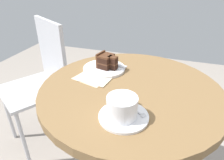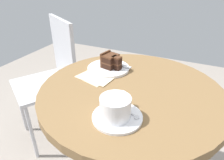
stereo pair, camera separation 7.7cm
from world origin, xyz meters
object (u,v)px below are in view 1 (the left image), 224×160
at_px(coffee_cup, 122,106).
at_px(fork, 116,65).
at_px(cafe_chair, 42,76).
at_px(napkin, 95,77).
at_px(cake_plate, 104,68).
at_px(cake_slice, 107,61).
at_px(saucer, 124,116).
at_px(teaspoon, 136,112).

relative_size(coffee_cup, fork, 0.86).
bearing_deg(cafe_chair, napkin, 3.47).
bearing_deg(cake_plate, coffee_cup, -150.55).
distance_m(coffee_cup, cake_slice, 0.35).
height_order(saucer, fork, fork).
xyz_separation_m(cake_slice, cafe_chair, (0.19, 0.53, -0.26)).
height_order(saucer, coffee_cup, coffee_cup).
distance_m(cake_slice, cafe_chair, 0.62).
bearing_deg(cafe_chair, fork, 16.67).
bearing_deg(fork, cake_slice, -124.13).
relative_size(saucer, fork, 1.05).
xyz_separation_m(napkin, cafe_chair, (0.28, 0.51, -0.22)).
height_order(saucer, teaspoon, teaspoon).
relative_size(cake_slice, napkin, 0.57).
bearing_deg(fork, cafe_chair, 174.87).
bearing_deg(napkin, teaspoon, -131.03).
bearing_deg(napkin, cake_plate, -6.35).
distance_m(coffee_cup, teaspoon, 0.06).
xyz_separation_m(teaspoon, napkin, (0.20, 0.22, -0.01)).
relative_size(saucer, cake_plate, 0.81).
height_order(coffee_cup, cafe_chair, cafe_chair).
bearing_deg(cake_slice, teaspoon, -144.37).
bearing_deg(cafe_chair, teaspoon, -0.79).
xyz_separation_m(fork, cafe_chair, (0.15, 0.57, -0.23)).
xyz_separation_m(saucer, cake_plate, (0.31, 0.18, 0.00)).
xyz_separation_m(saucer, fork, (0.35, 0.14, 0.01)).
distance_m(coffee_cup, napkin, 0.29).
relative_size(teaspoon, fork, 0.60).
relative_size(cake_slice, fork, 0.65).
relative_size(cake_plate, cafe_chair, 0.22).
xyz_separation_m(cake_plate, cake_slice, (0.00, -0.01, 0.04)).
bearing_deg(cafe_chair, cake_slice, 12.46).
height_order(napkin, cafe_chair, cafe_chair).
xyz_separation_m(saucer, coffee_cup, (-0.00, 0.00, 0.04)).
distance_m(saucer, napkin, 0.29).
relative_size(saucer, teaspoon, 1.76).
bearing_deg(cake_slice, napkin, 166.93).
distance_m(cake_plate, fork, 0.06).
bearing_deg(cake_plate, cake_slice, -73.05).
height_order(fork, napkin, fork).
height_order(coffee_cup, cake_plate, coffee_cup).
bearing_deg(cake_plate, teaspoon, -142.59).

